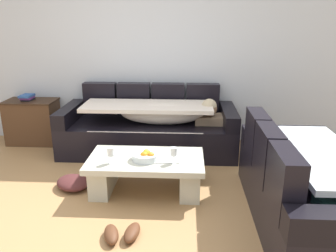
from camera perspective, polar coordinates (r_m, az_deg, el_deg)
ground_plane at (r=3.36m, az=-10.23°, el=-14.34°), size 14.00×14.00×0.00m
back_wall at (r=4.98m, az=-5.43°, el=12.90°), size 9.00×0.10×2.70m
couch_along_wall at (r=4.63m, az=-2.83°, el=-0.30°), size 2.34×0.92×0.88m
couch_near_window at (r=3.26m, az=22.35°, el=-9.73°), size 0.92×1.89×0.88m
coffee_table at (r=3.59m, az=-3.71°, el=-7.45°), size 1.20×0.68×0.38m
fruit_bowl at (r=3.47m, az=-3.78°, el=-5.10°), size 0.28×0.28×0.10m
wine_glass_near_left at (r=3.41m, az=-9.66°, el=-4.41°), size 0.07×0.07×0.17m
wine_glass_near_right at (r=3.36m, az=0.97°, el=-4.47°), size 0.07×0.07×0.17m
open_magazine at (r=3.48m, az=-0.46°, el=-5.63°), size 0.30×0.24×0.01m
side_cabinet at (r=5.32m, az=-21.86°, el=0.70°), size 0.72×0.44×0.64m
book_stack_on_cabinet at (r=5.25m, az=-22.69°, el=4.50°), size 0.17×0.23×0.08m
pair_of_shoes at (r=3.00m, az=-7.82°, el=-17.53°), size 0.35×0.32×0.09m
crumpled_garment at (r=3.86m, az=-15.77°, el=-9.19°), size 0.51×0.51×0.12m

